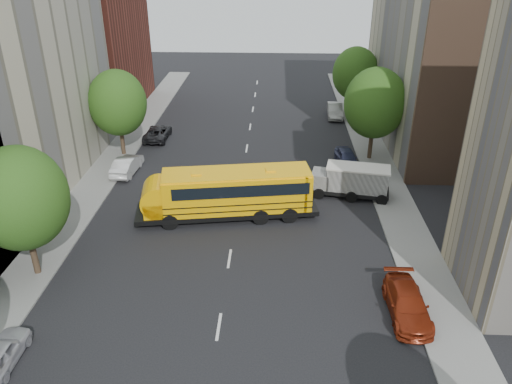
# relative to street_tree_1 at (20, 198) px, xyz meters

# --- Properties ---
(ground) EXTENTS (120.00, 120.00, 0.00)m
(ground) POSITION_rel_street_tree_1_xyz_m (11.00, 4.00, -4.95)
(ground) COLOR black
(ground) RESTS_ON ground
(sidewalk_left) EXTENTS (3.00, 80.00, 0.12)m
(sidewalk_left) POSITION_rel_street_tree_1_xyz_m (-0.50, 9.00, -4.89)
(sidewalk_left) COLOR slate
(sidewalk_left) RESTS_ON ground
(sidewalk_right) EXTENTS (3.00, 80.00, 0.12)m
(sidewalk_right) POSITION_rel_street_tree_1_xyz_m (22.50, 9.00, -4.89)
(sidewalk_right) COLOR slate
(sidewalk_right) RESTS_ON ground
(lane_markings) EXTENTS (0.15, 64.00, 0.01)m
(lane_markings) POSITION_rel_street_tree_1_xyz_m (11.00, 14.00, -4.95)
(lane_markings) COLOR silver
(lane_markings) RESTS_ON ground
(building_left_redbrick) EXTENTS (10.00, 15.00, 13.00)m
(building_left_redbrick) POSITION_rel_street_tree_1_xyz_m (-7.00, 32.00, 1.55)
(building_left_redbrick) COLOR maroon
(building_left_redbrick) RESTS_ON ground
(building_right_far) EXTENTS (10.00, 22.00, 18.00)m
(building_right_far) POSITION_rel_street_tree_1_xyz_m (29.00, 24.00, 4.05)
(building_right_far) COLOR #B6AD8D
(building_right_far) RESTS_ON ground
(building_right_sidewall) EXTENTS (10.10, 0.30, 18.00)m
(building_right_sidewall) POSITION_rel_street_tree_1_xyz_m (29.00, 13.00, 4.05)
(building_right_sidewall) COLOR brown
(building_right_sidewall) RESTS_ON ground
(street_tree_1) EXTENTS (5.12, 5.12, 7.90)m
(street_tree_1) POSITION_rel_street_tree_1_xyz_m (0.00, 0.00, 0.00)
(street_tree_1) COLOR #38281C
(street_tree_1) RESTS_ON ground
(street_tree_2) EXTENTS (4.99, 4.99, 7.71)m
(street_tree_2) POSITION_rel_street_tree_1_xyz_m (0.00, 18.00, -0.12)
(street_tree_2) COLOR #38281C
(street_tree_2) RESTS_ON ground
(street_tree_4) EXTENTS (5.25, 5.25, 8.10)m
(street_tree_4) POSITION_rel_street_tree_1_xyz_m (22.00, 18.00, 0.12)
(street_tree_4) COLOR #38281C
(street_tree_4) RESTS_ON ground
(street_tree_5) EXTENTS (4.86, 4.86, 7.51)m
(street_tree_5) POSITION_rel_street_tree_1_xyz_m (22.00, 30.00, -0.25)
(street_tree_5) COLOR #38281C
(street_tree_5) RESTS_ON ground
(school_bus) EXTENTS (12.78, 4.72, 3.53)m
(school_bus) POSITION_rel_street_tree_1_xyz_m (10.28, 7.12, -2.98)
(school_bus) COLOR black
(school_bus) RESTS_ON ground
(safari_truck) EXTENTS (6.02, 3.08, 2.46)m
(safari_truck) POSITION_rel_street_tree_1_xyz_m (19.39, 10.71, -3.65)
(safari_truck) COLOR black
(safari_truck) RESTS_ON ground
(parked_car_0) EXTENTS (1.52, 3.73, 1.27)m
(parked_car_0) POSITION_rel_street_tree_1_xyz_m (1.40, -6.90, -4.32)
(parked_car_0) COLOR silver
(parked_car_0) RESTS_ON ground
(parked_car_1) EXTENTS (1.82, 4.43, 1.43)m
(parked_car_1) POSITION_rel_street_tree_1_xyz_m (1.40, 14.14, -4.24)
(parked_car_1) COLOR silver
(parked_car_1) RESTS_ON ground
(parked_car_2) EXTENTS (2.16, 4.61, 1.28)m
(parked_car_2) POSITION_rel_street_tree_1_xyz_m (2.20, 22.10, -4.31)
(parked_car_2) COLOR black
(parked_car_2) RESTS_ON ground
(parked_car_3) EXTENTS (1.97, 4.73, 1.37)m
(parked_car_3) POSITION_rel_street_tree_1_xyz_m (20.60, -2.64, -4.27)
(parked_car_3) COLOR maroon
(parked_car_3) RESTS_ON ground
(parked_car_4) EXTENTS (1.98, 4.11, 1.35)m
(parked_car_4) POSITION_rel_street_tree_1_xyz_m (19.80, 16.58, -4.28)
(parked_car_4) COLOR #33385A
(parked_car_4) RESTS_ON ground
(parked_car_5) EXTENTS (1.72, 4.52, 1.47)m
(parked_car_5) POSITION_rel_street_tree_1_xyz_m (20.09, 29.64, -4.22)
(parked_car_5) COLOR gray
(parked_car_5) RESTS_ON ground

